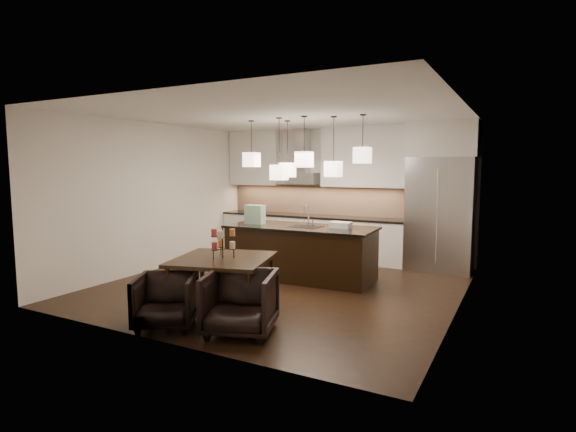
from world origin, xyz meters
The scene contains 37 objects.
floor centered at (0.00, 0.00, -0.01)m, with size 5.50×5.50×0.02m, color black.
ceiling centered at (0.00, 0.00, 2.81)m, with size 5.50×5.50×0.02m, color white.
wall_back centered at (0.00, 2.76, 1.40)m, with size 5.50×0.02×2.80m, color silver.
wall_front centered at (0.00, -2.76, 1.40)m, with size 5.50×0.02×2.80m, color silver.
wall_left centered at (-2.76, 0.00, 1.40)m, with size 0.02×5.50×2.80m, color silver.
wall_right centered at (2.76, 0.00, 1.40)m, with size 0.02×5.50×2.80m, color silver.
refrigerator centered at (2.10, 2.38, 1.07)m, with size 1.20×0.72×2.15m, color #B7B7BA.
fridge_panel centered at (2.10, 2.38, 2.47)m, with size 1.26×0.72×0.65m, color silver.
lower_cabinets centered at (-0.62, 2.43, 0.44)m, with size 4.21×0.62×0.88m, color silver.
countertop centered at (-0.62, 2.43, 0.90)m, with size 4.21×0.66×0.04m, color black.
backsplash centered at (-0.62, 2.73, 1.24)m, with size 4.21×0.02×0.63m, color tan.
upper_cab_left centered at (-2.10, 2.57, 2.17)m, with size 1.25×0.35×1.25m, color silver.
upper_cab_right centered at (0.55, 2.57, 2.17)m, with size 1.86×0.35×1.25m, color silver.
hood_canopy centered at (-0.93, 2.48, 1.72)m, with size 0.90×0.52×0.24m, color #B7B7BA.
hood_chimney centered at (-0.93, 2.59, 2.32)m, with size 0.30×0.28×0.96m, color #B7B7BA.
fruit_bowl centered at (-1.93, 2.38, 0.95)m, with size 0.26×0.26×0.06m, color silver.
island_body centered at (0.04, 0.61, 0.45)m, with size 2.54×1.01×0.89m, color black.
island_top centered at (0.04, 0.61, 0.91)m, with size 2.62×1.10×0.04m, color black.
faucet centered at (0.14, 0.72, 1.13)m, with size 0.10×0.24×0.39m, color silver, non-canonical shape.
tote_bag centered at (-0.85, 0.51, 1.11)m, with size 0.34×0.18×0.34m, color #226A43.
food_container centered at (0.74, 0.72, 0.98)m, with size 0.34×0.24×0.10m, color silver.
dining_table centered at (-0.09, -1.53, 0.37)m, with size 1.24×1.24×0.74m, color black, non-canonical shape.
candelabra centered at (-0.09, -1.53, 0.96)m, with size 0.36×0.36×0.44m, color black, non-canonical shape.
candle_a centered at (0.04, -1.49, 0.92)m, with size 0.08×0.08×0.10m, color beige.
candle_b centered at (-0.19, -1.43, 0.92)m, with size 0.08×0.08×0.10m, color #C9703E.
candle_c centered at (-0.12, -1.66, 0.92)m, with size 0.08×0.08×0.10m, color #9B312E.
candle_d centered at (-0.01, -1.41, 1.08)m, with size 0.08×0.08×0.10m, color #C9703E.
candle_e centered at (-0.22, -1.54, 1.08)m, with size 0.08×0.08×0.10m, color #9B312E.
candle_f centered at (-0.04, -1.64, 1.08)m, with size 0.08×0.08×0.10m, color beige.
armchair_left centered at (-0.34, -2.37, 0.33)m, with size 0.70×0.73×0.66m, color black.
armchair_right centered at (0.58, -2.11, 0.37)m, with size 0.80×0.82×0.75m, color black.
pendant_a centered at (-0.92, 0.53, 2.10)m, with size 0.24×0.24×0.26m, color #EFDAC7.
pendant_b centered at (-0.35, 0.84, 1.91)m, with size 0.24×0.24×0.26m, color #EFDAC7.
pendant_c centered at (0.24, 0.32, 2.09)m, with size 0.24×0.24×0.26m, color #EFDAC7.
pendant_d centered at (0.64, 0.60, 1.93)m, with size 0.24×0.24×0.26m, color #EFDAC7.
pendant_e centered at (1.16, 0.56, 2.15)m, with size 0.24×0.24×0.26m, color #EFDAC7.
pendant_f centered at (-0.24, 0.34, 1.88)m, with size 0.24×0.24×0.26m, color #EFDAC7.
Camera 1 is at (3.50, -6.41, 1.97)m, focal length 28.00 mm.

